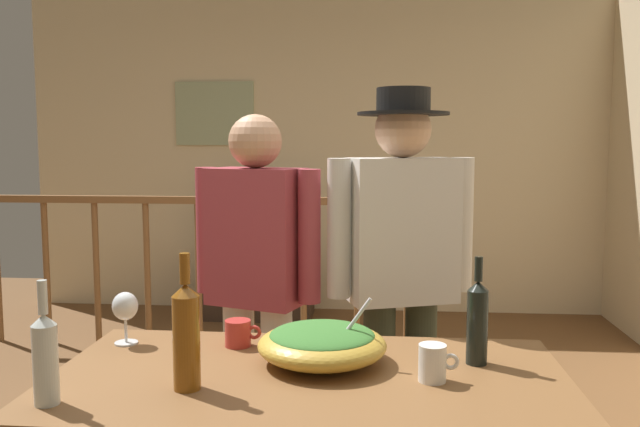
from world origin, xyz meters
name	(u,v)px	position (x,y,z in m)	size (l,w,h in m)	color
back_wall	(316,151)	(0.00, 3.24, 1.37)	(4.92, 0.10, 2.74)	beige
framed_picture	(215,114)	(-0.87, 3.18, 1.69)	(0.68, 0.03, 0.54)	#9CAA83
stair_railing	(257,254)	(-0.30, 2.06, 0.67)	(3.07, 0.10, 1.12)	brown
tv_console	(258,286)	(-0.45, 2.89, 0.26)	(0.90, 0.40, 0.51)	#38281E
flat_screen_tv	(257,220)	(-0.45, 2.86, 0.81)	(0.68, 0.12, 0.51)	black
serving_table	(309,397)	(0.33, -0.55, 0.70)	(1.52, 0.82, 0.77)	brown
salad_bowl	(322,343)	(0.36, -0.44, 0.83)	(0.40, 0.40, 0.21)	gold
wine_glass	(125,308)	(-0.32, -0.30, 0.89)	(0.09, 0.09, 0.18)	silver
wine_bottle_clear	(45,356)	(-0.33, -0.83, 0.89)	(0.07, 0.07, 0.33)	silver
wine_bottle_amber	(186,334)	(0.01, -0.69, 0.92)	(0.08, 0.08, 0.38)	brown
wine_bottle_dark	(477,320)	(0.84, -0.41, 0.90)	(0.07, 0.07, 0.34)	black
mug_white	(433,363)	(0.69, -0.57, 0.82)	(0.12, 0.08, 0.11)	white
mug_red	(239,333)	(0.07, -0.30, 0.81)	(0.12, 0.09, 0.09)	#B7332D
person_standing_left	(257,273)	(0.04, 0.21, 0.91)	(0.54, 0.33, 1.56)	beige
person_standing_right	(401,256)	(0.63, 0.21, 0.99)	(0.58, 0.36, 1.66)	#2D3323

